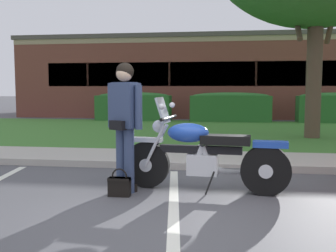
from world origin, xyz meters
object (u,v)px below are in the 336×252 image
hedge_left (134,106)px  hedge_center_right (334,107)px  handbag (119,185)px  hedge_center_left (230,107)px  motorcycle (210,155)px  rider_person (125,117)px  brick_building (249,79)px

hedge_left → hedge_center_right: 8.10m
handbag → hedge_center_right: hedge_center_right is taller
handbag → hedge_center_left: (1.55, 11.53, 0.51)m
hedge_center_left → motorcycle: bearing=-92.2°
rider_person → hedge_center_left: rider_person is taller
motorcycle → brick_building: brick_building is taller
rider_person → hedge_left: size_ratio=0.54×
rider_person → hedge_center_right: 12.62m
hedge_left → hedge_center_right: same height
rider_person → handbag: 0.87m
hedge_left → hedge_center_left: bearing=0.0°
handbag → hedge_center_right: (5.60, 11.53, 0.51)m
hedge_center_right → hedge_left: bearing=180.0°
hedge_center_right → hedge_center_left: bearing=180.0°
hedge_center_right → brick_building: 7.62m
brick_building → hedge_left: bearing=-126.9°
hedge_left → hedge_center_right: size_ratio=1.12×
motorcycle → brick_building: size_ratio=0.10×
rider_person → handbag: bearing=-95.4°
handbag → hedge_left: 11.80m
hedge_center_left → brick_building: 7.14m
rider_person → hedge_center_right: (5.58, 11.31, -0.34)m
rider_person → handbag: rider_person is taller
hedge_center_left → brick_building: (1.14, 6.92, 1.32)m
brick_building → handbag: bearing=-98.3°
motorcycle → hedge_left: bearing=108.1°
brick_building → motorcycle: bearing=-95.0°
rider_person → hedge_center_left: 11.42m
rider_person → brick_building: (2.67, 18.23, 0.98)m
rider_person → hedge_left: 11.59m
motorcycle → hedge_center_left: motorcycle is taller
hedge_center_right → brick_building: bearing=112.8°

